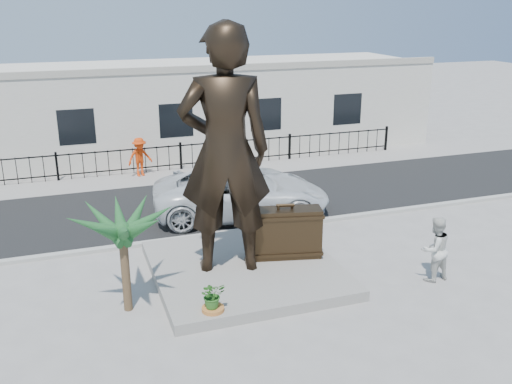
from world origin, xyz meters
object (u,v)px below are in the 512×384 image
Objects in this scene: suitcase at (285,233)px; statue at (225,151)px; tourist at (435,249)px; car_white at (242,193)px.

statue is at bearing -163.84° from suitcase.
car_white is (-3.57, 6.60, -0.05)m from tourist.
statue is 1.07× the size of car_white.
suitcase reaches higher than car_white.
suitcase is 4.26m from tourist.
statue is 3.60× the size of tourist.
statue is 5.61m from car_white.
tourist is 0.30× the size of car_white.
tourist is at bearing -141.22° from car_white.
statue reaches higher than suitcase.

